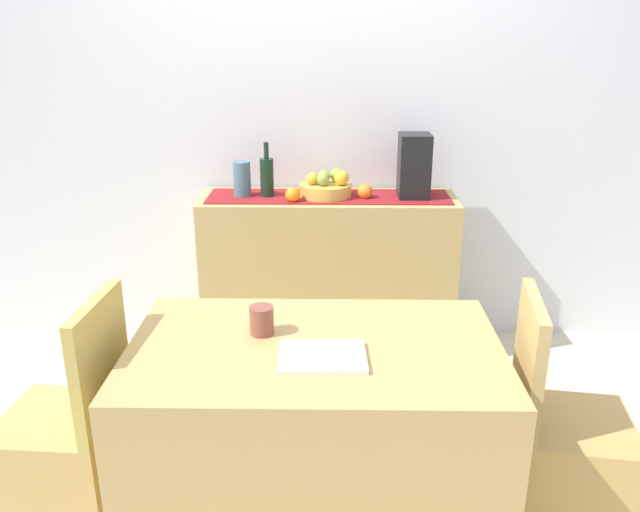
{
  "coord_description": "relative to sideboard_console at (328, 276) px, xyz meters",
  "views": [
    {
      "loc": [
        0.08,
        -2.41,
        1.76
      ],
      "look_at": [
        0.04,
        0.37,
        0.76
      ],
      "focal_mm": 36.21,
      "sensor_mm": 36.0,
      "label": 1
    }
  ],
  "objects": [
    {
      "name": "ground_plane",
      "position": [
        -0.07,
        -0.92,
        -0.46
      ],
      "size": [
        6.4,
        6.4,
        0.02
      ],
      "primitive_type": "cube",
      "color": "beige",
      "rests_on": "ground"
    },
    {
      "name": "room_wall_rear",
      "position": [
        -0.07,
        0.26,
        0.9
      ],
      "size": [
        6.4,
        0.06,
        2.7
      ],
      "primitive_type": "cube",
      "color": "silver",
      "rests_on": "ground"
    },
    {
      "name": "sideboard_console",
      "position": [
        0.0,
        0.0,
        0.0
      ],
      "size": [
        1.36,
        0.42,
        0.9
      ],
      "primitive_type": "cube",
      "color": "tan",
      "rests_on": "ground"
    },
    {
      "name": "table_runner",
      "position": [
        0.0,
        0.0,
        0.45
      ],
      "size": [
        1.28,
        0.32,
        0.01
      ],
      "primitive_type": "cube",
      "color": "maroon",
      "rests_on": "sideboard_console"
    },
    {
      "name": "fruit_bowl",
      "position": [
        -0.02,
        0.0,
        0.49
      ],
      "size": [
        0.28,
        0.28,
        0.07
      ],
      "primitive_type": "cylinder",
      "color": "gold",
      "rests_on": "table_runner"
    },
    {
      "name": "apple_rear",
      "position": [
        0.04,
        0.06,
        0.56
      ],
      "size": [
        0.07,
        0.07,
        0.07
      ],
      "primitive_type": "sphere",
      "color": "#84A236",
      "rests_on": "fruit_bowl"
    },
    {
      "name": "apple_left",
      "position": [
        0.07,
        -0.03,
        0.56
      ],
      "size": [
        0.08,
        0.08,
        0.08
      ],
      "primitive_type": "sphere",
      "color": "gold",
      "rests_on": "fruit_bowl"
    },
    {
      "name": "apple_center",
      "position": [
        -0.09,
        -0.02,
        0.55
      ],
      "size": [
        0.06,
        0.06,
        0.06
      ],
      "primitive_type": "sphere",
      "color": "gold",
      "rests_on": "fruit_bowl"
    },
    {
      "name": "apple_right",
      "position": [
        -0.03,
        0.03,
        0.55
      ],
      "size": [
        0.07,
        0.07,
        0.07
      ],
      "primitive_type": "sphere",
      "color": "#8DA63A",
      "rests_on": "fruit_bowl"
    },
    {
      "name": "apple_upper",
      "position": [
        -0.03,
        -0.05,
        0.55
      ],
      "size": [
        0.06,
        0.06,
        0.06
      ],
      "primitive_type": "sphere",
      "color": "#899F40",
      "rests_on": "fruit_bowl"
    },
    {
      "name": "wine_bottle",
      "position": [
        -0.33,
        -0.0,
        0.56
      ],
      "size": [
        0.07,
        0.07,
        0.29
      ],
      "color": "black",
      "rests_on": "sideboard_console"
    },
    {
      "name": "coffee_maker",
      "position": [
        0.44,
        0.0,
        0.62
      ],
      "size": [
        0.16,
        0.18,
        0.34
      ],
      "primitive_type": "cube",
      "color": "black",
      "rests_on": "sideboard_console"
    },
    {
      "name": "ceramic_vase",
      "position": [
        -0.46,
        0.0,
        0.54
      ],
      "size": [
        0.09,
        0.09,
        0.19
      ],
      "primitive_type": "cylinder",
      "color": "slate",
      "rests_on": "sideboard_console"
    },
    {
      "name": "orange_loose_end",
      "position": [
        0.19,
        -0.03,
        0.49
      ],
      "size": [
        0.08,
        0.08,
        0.08
      ],
      "primitive_type": "sphere",
      "color": "orange",
      "rests_on": "sideboard_console"
    },
    {
      "name": "orange_loose_near_bowl",
      "position": [
        -0.18,
        -0.11,
        0.49
      ],
      "size": [
        0.08,
        0.08,
        0.08
      ],
      "primitive_type": "sphere",
      "color": "orange",
      "rests_on": "sideboard_console"
    },
    {
      "name": "dining_table",
      "position": [
        -0.04,
        -1.38,
        -0.08
      ],
      "size": [
        1.26,
        0.77,
        0.74
      ],
      "primitive_type": "cube",
      "color": "tan",
      "rests_on": "ground"
    },
    {
      "name": "open_book",
      "position": [
        -0.01,
        -1.48,
        0.3
      ],
      "size": [
        0.29,
        0.22,
        0.02
      ],
      "primitive_type": "cube",
      "rotation": [
        0.0,
        0.0,
        0.03
      ],
      "color": "white",
      "rests_on": "dining_table"
    },
    {
      "name": "coffee_cup",
      "position": [
        -0.23,
        -1.3,
        0.34
      ],
      "size": [
        0.08,
        0.08,
        0.1
      ],
      "primitive_type": "cylinder",
      "color": "brown",
      "rests_on": "dining_table"
    },
    {
      "name": "chair_near_window",
      "position": [
        -0.94,
        -1.38,
        -0.18
      ],
      "size": [
        0.42,
        0.42,
        0.9
      ],
      "color": "tan",
      "rests_on": "ground"
    },
    {
      "name": "chair_by_corner",
      "position": [
        0.86,
        -1.38,
        -0.18
      ],
      "size": [
        0.45,
        0.45,
        0.9
      ],
      "color": "tan",
      "rests_on": "ground"
    }
  ]
}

